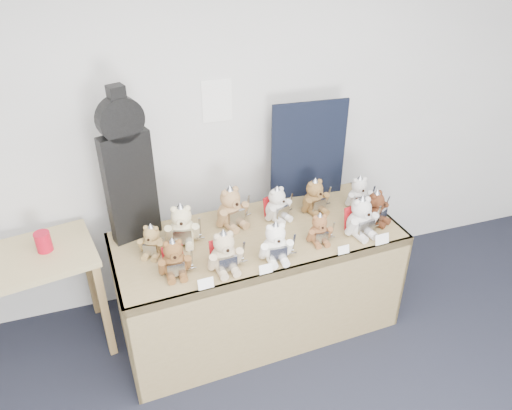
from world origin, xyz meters
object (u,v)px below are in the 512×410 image
object	(u,v)px
red_cup	(43,242)
teddy_back_right	(315,197)
teddy_back_end	(359,193)
teddy_front_right	(319,230)
teddy_back_far_left	(152,241)
teddy_front_far_right	(361,218)
teddy_front_left	(224,253)
teddy_front_end	(376,209)
teddy_back_centre_left	(231,208)
display_table	(262,262)
teddy_front_centre	(276,243)
side_table	(16,277)
teddy_front_far_left	(174,259)
teddy_back_left	(182,226)
teddy_back_centre_right	(277,205)
guitar_case	(128,169)

from	to	relation	value
red_cup	teddy_back_right	distance (m)	1.83
teddy_back_right	teddy_back_end	size ratio (longest dim) A/B	1.06
teddy_front_right	teddy_back_right	world-z (taller)	teddy_back_right
teddy_back_far_left	teddy_front_far_right	bearing A→B (deg)	18.97
teddy_front_left	teddy_front_end	distance (m)	1.14
teddy_front_right	teddy_back_right	bearing A→B (deg)	73.51
teddy_front_far_right	teddy_front_end	world-z (taller)	teddy_front_far_right
teddy_back_centre_left	teddy_back_end	world-z (taller)	teddy_back_centre_left
teddy_front_far_right	teddy_front_right	bearing A→B (deg)	169.29
teddy_front_end	teddy_front_right	bearing A→B (deg)	161.13
display_table	teddy_front_end	distance (m)	0.87
teddy_front_right	teddy_back_right	xyz separation A→B (m)	(0.12, 0.35, 0.02)
teddy_front_left	teddy_front_far_right	distance (m)	0.96
red_cup	teddy_front_centre	size ratio (longest dim) A/B	0.45
teddy_front_left	teddy_front_right	xyz separation A→B (m)	(0.66, 0.08, -0.03)
red_cup	teddy_back_end	xyz separation A→B (m)	(2.16, -0.12, 0.02)
side_table	teddy_front_left	bearing A→B (deg)	-30.27
side_table	red_cup	bearing A→B (deg)	4.08
teddy_front_far_left	teddy_back_centre_left	bearing A→B (deg)	42.59
teddy_back_left	teddy_back_far_left	world-z (taller)	teddy_back_left
teddy_back_left	teddy_back_right	size ratio (longest dim) A/B	1.10
teddy_back_centre_right	red_cup	bearing A→B (deg)	153.22
red_cup	teddy_front_centre	bearing A→B (deg)	-20.66
guitar_case	teddy_front_left	world-z (taller)	guitar_case
teddy_front_far_left	teddy_back_right	size ratio (longest dim) A/B	0.97
teddy_front_far_left	teddy_back_end	world-z (taller)	teddy_front_far_left
display_table	teddy_back_centre_left	xyz separation A→B (m)	(-0.14, 0.26, 0.30)
teddy_front_left	teddy_back_left	size ratio (longest dim) A/B	0.96
teddy_front_left	teddy_back_right	bearing A→B (deg)	24.86
side_table	teddy_back_right	size ratio (longest dim) A/B	3.76
side_table	teddy_front_far_right	size ratio (longest dim) A/B	3.41
display_table	teddy_front_end	xyz separation A→B (m)	(0.82, -0.02, 0.28)
teddy_back_centre_right	teddy_front_end	bearing A→B (deg)	-45.45
teddy_front_end	teddy_back_centre_right	world-z (taller)	teddy_back_centre_right
side_table	teddy_front_left	distance (m)	1.35
teddy_front_right	teddy_back_far_left	bearing A→B (deg)	171.59
teddy_back_right	teddy_back_far_left	distance (m)	1.19
display_table	teddy_front_far_left	size ratio (longest dim) A/B	7.13
teddy_back_centre_right	teddy_back_right	world-z (taller)	teddy_back_right
teddy_front_far_left	teddy_front_end	bearing A→B (deg)	6.56
guitar_case	teddy_back_end	distance (m)	1.64
teddy_front_right	teddy_back_centre_right	size ratio (longest dim) A/B	0.85
red_cup	teddy_back_centre_right	xyz separation A→B (m)	(1.54, -0.09, 0.02)
display_table	teddy_back_end	xyz separation A→B (m)	(0.81, 0.20, 0.28)
guitar_case	teddy_back_far_left	world-z (taller)	guitar_case
teddy_back_far_left	teddy_back_end	bearing A→B (deg)	31.79
display_table	teddy_back_centre_right	xyz separation A→B (m)	(0.19, 0.24, 0.28)
side_table	teddy_back_left	xyz separation A→B (m)	(1.06, -0.11, 0.24)
teddy_front_right	teddy_back_end	bearing A→B (deg)	37.28
red_cup	teddy_back_left	size ratio (longest dim) A/B	0.42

